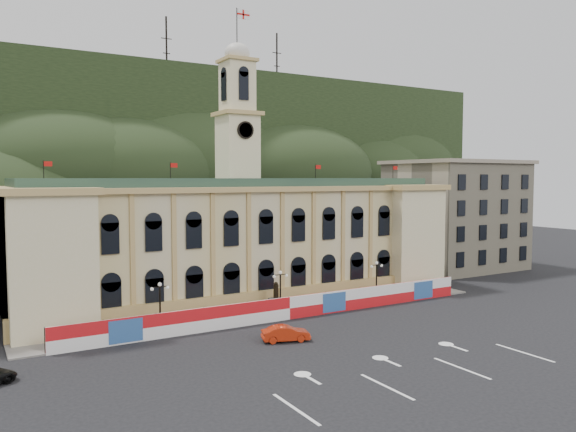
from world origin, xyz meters
TOP-DOWN VIEW (x-y plane):
  - ground at (0.00, 0.00)m, footprint 260.00×260.00m
  - lane_markings at (0.00, -5.00)m, footprint 26.00×10.00m
  - hill_ridge at (0.03, 121.99)m, footprint 230.00×80.00m
  - city_hall at (0.00, 27.63)m, footprint 56.20×17.60m
  - side_building_right at (43.00, 30.93)m, footprint 21.00×17.00m
  - hoarding_fence at (0.06, 15.07)m, footprint 50.00×0.44m
  - pavement at (0.00, 17.75)m, footprint 56.00×5.50m
  - statue at (0.00, 18.00)m, footprint 1.40×1.40m
  - lamp_left at (-14.00, 17.00)m, footprint 1.96×0.44m
  - lamp_center at (0.00, 17.00)m, footprint 1.96×0.44m
  - lamp_right at (14.00, 17.00)m, footprint 1.96×0.44m
  - red_sedan at (-4.58, 7.98)m, footprint 4.33×5.57m

SIDE VIEW (x-z plane):
  - ground at x=0.00m, z-range 0.00..0.00m
  - lane_markings at x=0.00m, z-range -0.01..0.01m
  - pavement at x=0.00m, z-range 0.00..0.16m
  - red_sedan at x=-4.58m, z-range 0.00..1.52m
  - statue at x=0.00m, z-range -0.67..3.05m
  - hoarding_fence at x=0.06m, z-range 0.00..2.50m
  - lamp_left at x=-14.00m, z-range 0.50..5.65m
  - lamp_center at x=0.00m, z-range 0.50..5.65m
  - lamp_right at x=14.00m, z-range 0.50..5.65m
  - city_hall at x=0.00m, z-range -10.70..26.40m
  - side_building_right at x=43.00m, z-range 0.03..18.63m
  - hill_ridge at x=0.03m, z-range -12.52..51.48m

